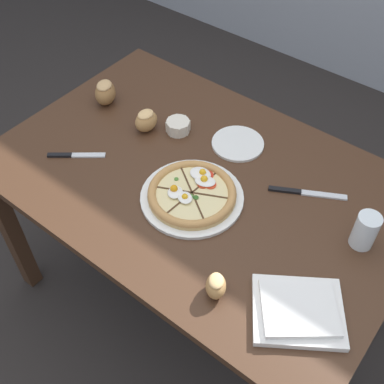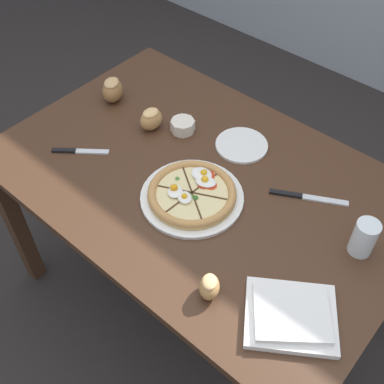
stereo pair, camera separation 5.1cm
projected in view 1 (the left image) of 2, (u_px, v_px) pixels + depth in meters
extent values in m
plane|color=#2D2826|center=(198.00, 293.00, 2.12)|extent=(12.00, 12.00, 0.00)
cube|color=#422819|center=(200.00, 180.00, 1.58)|extent=(1.36, 0.90, 0.03)
cube|color=#422819|center=(11.00, 231.00, 1.91)|extent=(0.06, 0.06, 0.72)
cube|color=#422819|center=(146.00, 127.00, 2.33)|extent=(0.06, 0.06, 0.72)
cylinder|color=white|center=(192.00, 197.00, 1.50)|extent=(0.32, 0.32, 0.01)
cylinder|color=tan|center=(192.00, 195.00, 1.49)|extent=(0.28, 0.28, 0.01)
cylinder|color=beige|center=(192.00, 193.00, 1.49)|extent=(0.23, 0.23, 0.00)
torus|color=tan|center=(192.00, 193.00, 1.49)|extent=(0.28, 0.28, 0.03)
cube|color=#472D19|center=(211.00, 195.00, 1.48)|extent=(0.11, 0.06, 0.00)
cube|color=#472D19|center=(204.00, 182.00, 1.52)|extent=(0.01, 0.12, 0.00)
cube|color=#472D19|center=(186.00, 179.00, 1.52)|extent=(0.10, 0.07, 0.00)
cube|color=#472D19|center=(174.00, 190.00, 1.49)|extent=(0.11, 0.06, 0.00)
cube|color=#472D19|center=(179.00, 203.00, 1.46)|extent=(0.01, 0.12, 0.00)
cube|color=#472D19|center=(198.00, 206.00, 1.45)|extent=(0.10, 0.07, 0.00)
cylinder|color=red|center=(203.00, 184.00, 1.51)|extent=(0.04, 0.04, 0.00)
cylinder|color=red|center=(211.00, 185.00, 1.51)|extent=(0.04, 0.04, 0.00)
cylinder|color=red|center=(208.00, 174.00, 1.54)|extent=(0.04, 0.04, 0.00)
ellipsoid|color=white|center=(174.00, 192.00, 1.48)|extent=(0.06, 0.06, 0.01)
sphere|color=orange|center=(174.00, 189.00, 1.48)|extent=(0.02, 0.02, 0.02)
ellipsoid|color=white|center=(200.00, 174.00, 1.53)|extent=(0.08, 0.06, 0.01)
sphere|color=#F4AD1E|center=(203.00, 172.00, 1.53)|extent=(0.02, 0.02, 0.02)
ellipsoid|color=white|center=(185.00, 198.00, 1.46)|extent=(0.07, 0.06, 0.01)
sphere|color=#F4AD1E|center=(185.00, 197.00, 1.46)|extent=(0.02, 0.02, 0.02)
ellipsoid|color=white|center=(205.00, 181.00, 1.51)|extent=(0.08, 0.07, 0.01)
sphere|color=#F4AD1E|center=(204.00, 179.00, 1.51)|extent=(0.02, 0.02, 0.02)
cylinder|color=#2D5B1E|center=(199.00, 175.00, 1.53)|extent=(0.01, 0.01, 0.00)
cylinder|color=#2D5B1E|center=(196.00, 197.00, 1.47)|extent=(0.02, 0.02, 0.00)
cylinder|color=#477A2D|center=(191.00, 196.00, 1.48)|extent=(0.02, 0.02, 0.00)
cylinder|color=#477A2D|center=(176.00, 179.00, 1.52)|extent=(0.01, 0.01, 0.00)
cylinder|color=#2D5B1E|center=(178.00, 195.00, 1.48)|extent=(0.02, 0.02, 0.00)
cylinder|color=silver|center=(178.00, 126.00, 1.71)|extent=(0.08, 0.08, 0.04)
cylinder|color=#AD1423|center=(178.00, 125.00, 1.70)|extent=(0.07, 0.07, 0.02)
cylinder|color=silver|center=(187.00, 131.00, 1.69)|extent=(0.01, 0.01, 0.04)
cylinder|color=silver|center=(190.00, 125.00, 1.71)|extent=(0.01, 0.01, 0.04)
cylinder|color=silver|center=(185.00, 120.00, 1.73)|extent=(0.01, 0.01, 0.04)
cylinder|color=silver|center=(177.00, 119.00, 1.73)|extent=(0.01, 0.01, 0.04)
cylinder|color=silver|center=(169.00, 122.00, 1.72)|extent=(0.01, 0.01, 0.04)
cylinder|color=silver|center=(166.00, 127.00, 1.70)|extent=(0.01, 0.01, 0.04)
cylinder|color=silver|center=(171.00, 132.00, 1.68)|extent=(0.01, 0.01, 0.04)
cylinder|color=silver|center=(179.00, 134.00, 1.68)|extent=(0.01, 0.01, 0.04)
cube|color=white|center=(298.00, 311.00, 1.24)|extent=(0.30, 0.29, 0.02)
cube|color=white|center=(299.00, 308.00, 1.22)|extent=(0.25, 0.25, 0.02)
ellipsoid|color=#B27F47|center=(216.00, 286.00, 1.26)|extent=(0.09, 0.09, 0.06)
ellipsoid|color=#EAB775|center=(216.00, 281.00, 1.24)|extent=(0.06, 0.06, 0.02)
ellipsoid|color=#B27F47|center=(146.00, 121.00, 1.70)|extent=(0.07, 0.09, 0.08)
ellipsoid|color=#EAB775|center=(146.00, 114.00, 1.68)|extent=(0.05, 0.06, 0.02)
ellipsoid|color=olive|center=(105.00, 93.00, 1.80)|extent=(0.11, 0.12, 0.08)
ellipsoid|color=tan|center=(104.00, 85.00, 1.78)|extent=(0.08, 0.09, 0.02)
cube|color=silver|center=(89.00, 155.00, 1.63)|extent=(0.10, 0.09, 0.01)
cube|color=black|center=(60.00, 155.00, 1.63)|extent=(0.07, 0.06, 0.01)
cube|color=silver|center=(324.00, 195.00, 1.51)|extent=(0.13, 0.09, 0.01)
cube|color=black|center=(285.00, 190.00, 1.52)|extent=(0.10, 0.06, 0.01)
cylinder|color=white|center=(365.00, 231.00, 1.35)|extent=(0.07, 0.07, 0.11)
cylinder|color=silver|center=(363.00, 236.00, 1.37)|extent=(0.06, 0.06, 0.06)
cylinder|color=white|center=(238.00, 144.00, 1.67)|extent=(0.18, 0.18, 0.01)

